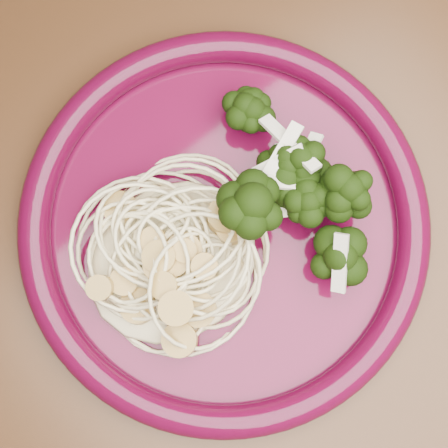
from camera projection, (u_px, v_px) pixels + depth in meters
name	position (u px, v px, depth m)	size (l,w,h in m)	color
dining_table	(282.00, 171.00, 0.62)	(1.20, 0.80, 0.75)	#472814
dinner_plate	(224.00, 226.00, 0.49)	(0.35, 0.35, 0.03)	#480621
spaghetti_pile	(171.00, 260.00, 0.48)	(0.14, 0.12, 0.03)	beige
scallop_cluster	(167.00, 254.00, 0.44)	(0.13, 0.13, 0.04)	gold
broccoli_pile	(289.00, 176.00, 0.48)	(0.10, 0.16, 0.06)	black
onion_garnish	(294.00, 165.00, 0.44)	(0.07, 0.10, 0.05)	beige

